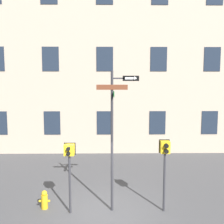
% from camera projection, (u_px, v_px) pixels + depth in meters
% --- Properties ---
extents(ground_plane, '(60.00, 60.00, 0.00)m').
position_uv_depth(ground_plane, '(102.00, 215.00, 8.66)').
color(ground_plane, '#424244').
extents(building_facade, '(24.00, 0.63, 12.26)m').
position_uv_depth(building_facade, '(105.00, 60.00, 16.10)').
color(building_facade, tan).
rests_on(building_facade, ground_plane).
extents(street_sign_pole, '(1.45, 1.01, 4.97)m').
position_uv_depth(street_sign_pole, '(114.00, 129.00, 8.65)').
color(street_sign_pole, '#2D2D33').
rests_on(street_sign_pole, ground_plane).
extents(pedestrian_signal_left, '(0.40, 0.40, 2.49)m').
position_uv_depth(pedestrian_signal_left, '(69.00, 159.00, 8.56)').
color(pedestrian_signal_left, '#2D2D33').
rests_on(pedestrian_signal_left, ground_plane).
extents(pedestrian_signal_right, '(0.38, 0.40, 2.57)m').
position_uv_depth(pedestrian_signal_right, '(165.00, 156.00, 8.70)').
color(pedestrian_signal_right, '#2D2D33').
rests_on(pedestrian_signal_right, ground_plane).
extents(fire_hydrant, '(0.40, 0.24, 0.68)m').
position_uv_depth(fire_hydrant, '(44.00, 200.00, 9.06)').
color(fire_hydrant, gold).
rests_on(fire_hydrant, ground_plane).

